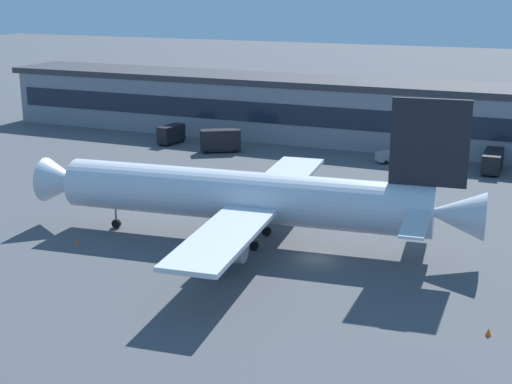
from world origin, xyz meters
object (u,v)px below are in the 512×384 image
object	(u,v)px
traffic_cone_1	(185,253)
traffic_cone_3	(488,332)
catering_truck	(221,140)
traffic_cone_0	(77,241)
belt_loader	(394,155)
fuel_truck	(493,160)
airliner	(250,197)
stair_truck	(172,133)

from	to	relation	value
traffic_cone_1	traffic_cone_3	xyz separation A→B (m)	(33.56, -6.74, 0.06)
catering_truck	traffic_cone_0	size ratio (longest dim) A/B	12.65
belt_loader	catering_truck	bearing A→B (deg)	-170.97
catering_truck	fuel_truck	world-z (taller)	catering_truck
catering_truck	belt_loader	bearing A→B (deg)	9.03
catering_truck	traffic_cone_1	xyz separation A→B (m)	(19.21, -49.14, -2.00)
airliner	traffic_cone_3	bearing A→B (deg)	-25.82
fuel_truck	stair_truck	world-z (taller)	stair_truck
airliner	traffic_cone_3	size ratio (longest dim) A/B	77.16
airliner	belt_loader	xyz separation A→B (m)	(6.57, 46.88, -4.37)
belt_loader	airliner	bearing A→B (deg)	-97.98
airliner	catering_truck	xyz separation A→B (m)	(-24.10, 42.01, -3.23)
traffic_cone_0	traffic_cone_3	world-z (taller)	traffic_cone_3
airliner	stair_truck	size ratio (longest dim) A/B	8.59
stair_truck	belt_loader	bearing A→B (deg)	2.69
belt_loader	traffic_cone_3	world-z (taller)	belt_loader
catering_truck	airliner	bearing A→B (deg)	-60.15
belt_loader	traffic_cone_3	size ratio (longest dim) A/B	8.79
traffic_cone_3	airliner	bearing A→B (deg)	154.18
traffic_cone_0	catering_truck	bearing A→B (deg)	96.45
catering_truck	traffic_cone_0	distance (m)	51.09
belt_loader	traffic_cone_1	distance (m)	55.22
traffic_cone_0	traffic_cone_3	bearing A→B (deg)	-6.25
traffic_cone_0	belt_loader	bearing A→B (deg)	65.84
stair_truck	traffic_cone_0	world-z (taller)	stair_truck
catering_truck	traffic_cone_0	xyz separation A→B (m)	(5.73, -50.73, -2.00)
fuel_truck	airliner	bearing A→B (deg)	-116.13
traffic_cone_1	fuel_truck	bearing A→B (deg)	62.68
stair_truck	traffic_cone_1	distance (m)	60.66
airliner	traffic_cone_1	size ratio (longest dim) A/B	91.87
traffic_cone_1	traffic_cone_3	distance (m)	34.23
catering_truck	fuel_truck	bearing A→B (deg)	5.47
fuel_truck	stair_truck	distance (m)	58.90
catering_truck	traffic_cone_3	size ratio (longest dim) A/B	10.73
fuel_truck	traffic_cone_0	size ratio (longest dim) A/B	14.26
stair_truck	traffic_cone_3	world-z (taller)	stair_truck
traffic_cone_1	traffic_cone_3	size ratio (longest dim) A/B	0.84
traffic_cone_3	belt_loader	bearing A→B (deg)	109.99
belt_loader	traffic_cone_1	bearing A→B (deg)	-101.98
belt_loader	traffic_cone_1	xyz separation A→B (m)	(-11.46, -54.01, -0.86)
stair_truck	traffic_cone_3	size ratio (longest dim) A/B	8.98
airliner	catering_truck	distance (m)	48.54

